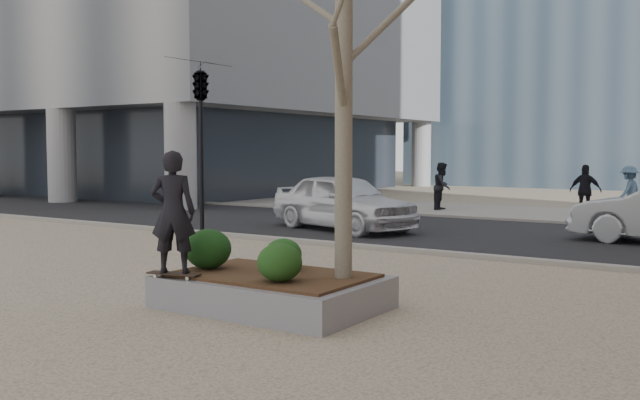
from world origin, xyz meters
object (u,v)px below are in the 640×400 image
Objects in this scene: planter at (272,292)px; skateboard at (174,276)px; skateboarder at (173,212)px; police_car at (343,201)px.

skateboard reaches higher than planter.
police_car is at bearing -104.45° from skateboarder.
skateboarder reaches higher than police_car.
police_car is (-4.26, 8.90, 0.59)m from planter.
skateboarder is 10.30m from police_car.
skateboarder is (0.00, -0.00, 0.89)m from skateboard.
planter is 0.65× the size of police_car.
police_car is at bearing 115.58° from planter.
planter is 3.85× the size of skateboard.
skateboarder reaches higher than planter.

